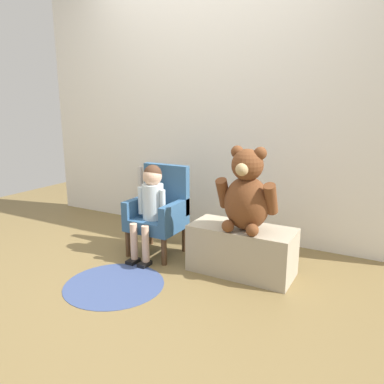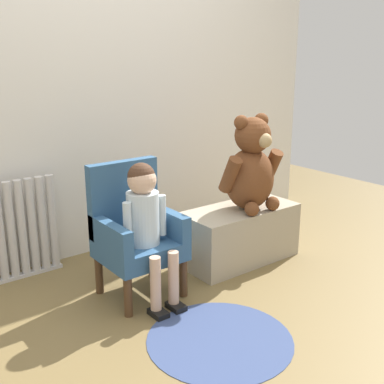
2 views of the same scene
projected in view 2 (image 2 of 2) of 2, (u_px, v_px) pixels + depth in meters
ground_plane at (214, 326)px, 2.35m from camera, size 6.00×6.00×0.00m
back_wall at (87, 67)px, 2.95m from camera, size 3.80×0.05×2.40m
radiator at (22, 230)px, 2.80m from camera, size 0.43×0.05×0.59m
child_armchair at (135, 231)px, 2.60m from camera, size 0.41×0.38×0.72m
child_figure at (145, 213)px, 2.47m from camera, size 0.25×0.35×0.75m
low_bench at (240, 234)px, 3.05m from camera, size 0.75×0.34×0.35m
large_teddy_bear at (251, 168)px, 2.92m from camera, size 0.43×0.30×0.59m
floor_rug at (220, 339)px, 2.23m from camera, size 0.68×0.68×0.01m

